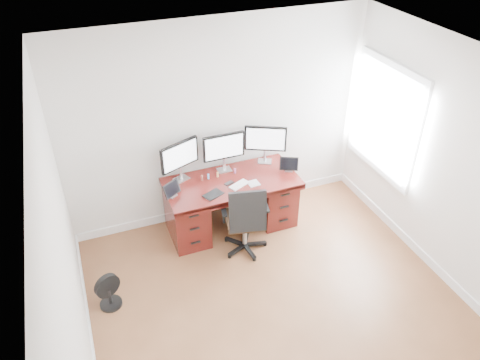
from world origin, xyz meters
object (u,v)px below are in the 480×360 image
object	(u,v)px
floor_fan	(109,292)
monitor_center	(224,148)
keyboard	(239,185)
office_chair	(245,230)
desk	(231,201)

from	to	relation	value
floor_fan	monitor_center	world-z (taller)	monitor_center
keyboard	monitor_center	bearing A→B (deg)	73.05
office_chair	floor_fan	xyz separation A→B (m)	(-1.73, -0.29, -0.13)
desk	monitor_center	xyz separation A→B (m)	(0.00, 0.24, 0.68)
office_chair	keyboard	xyz separation A→B (m)	(0.06, 0.37, 0.43)
floor_fan	keyboard	bearing A→B (deg)	-3.50
floor_fan	monitor_center	size ratio (longest dim) A/B	0.77
desk	keyboard	size ratio (longest dim) A/B	6.41
desk	floor_fan	distance (m)	1.93
desk	floor_fan	bearing A→B (deg)	-154.70
desk	office_chair	distance (m)	0.54
monitor_center	floor_fan	bearing A→B (deg)	-149.01
desk	floor_fan	xyz separation A→B (m)	(-1.73, -0.82, -0.20)
keyboard	floor_fan	bearing A→B (deg)	175.43
floor_fan	monitor_center	xyz separation A→B (m)	(1.73, 1.06, 0.88)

